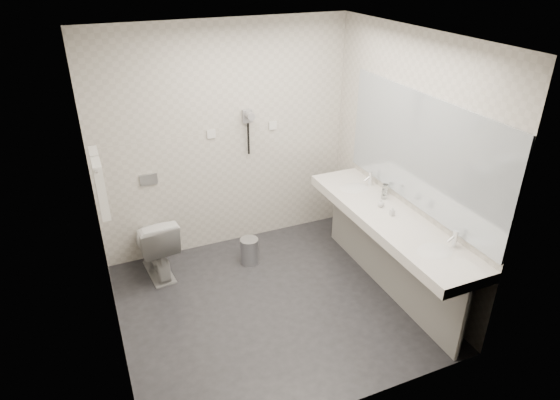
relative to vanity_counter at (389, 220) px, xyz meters
name	(u,v)px	position (x,y,z in m)	size (l,w,h in m)	color
floor	(272,305)	(-1.12, 0.20, -0.80)	(2.80, 2.80, 0.00)	#242428
ceiling	(269,38)	(-1.12, 0.20, 1.70)	(2.80, 2.80, 0.00)	silver
wall_back	(225,141)	(-1.12, 1.50, 0.45)	(2.80, 2.80, 0.00)	beige
wall_front	(348,273)	(-1.12, -1.10, 0.45)	(2.80, 2.80, 0.00)	beige
wall_left	(99,222)	(-2.52, 0.20, 0.45)	(2.60, 2.60, 0.00)	beige
wall_right	(406,164)	(0.27, 0.20, 0.45)	(2.60, 2.60, 0.00)	beige
vanity_counter	(389,220)	(0.00, 0.00, 0.00)	(0.55, 2.20, 0.10)	silver
vanity_panel	(387,257)	(0.02, 0.00, -0.42)	(0.03, 2.15, 0.75)	gray
vanity_post_near	(463,323)	(0.05, -1.04, -0.42)	(0.06, 0.06, 0.75)	silver
vanity_post_far	(338,210)	(0.05, 1.04, -0.42)	(0.06, 0.06, 0.75)	silver
mirror	(421,152)	(0.26, 0.00, 0.65)	(0.02, 2.20, 1.05)	#B2BCC6
basin_near	(435,252)	(0.00, -0.65, 0.04)	(0.40, 0.31, 0.05)	silver
basin_far	(354,189)	(0.00, 0.65, 0.04)	(0.40, 0.31, 0.05)	silver
faucet_near	(455,238)	(0.19, -0.65, 0.12)	(0.04, 0.04, 0.15)	silver
faucet_far	(371,178)	(0.19, 0.65, 0.12)	(0.04, 0.04, 0.15)	silver
soap_bottle_a	(392,211)	(0.02, 0.00, 0.10)	(0.04, 0.04, 0.09)	white
soap_bottle_b	(381,203)	(0.02, 0.19, 0.09)	(0.06, 0.06, 0.08)	white
glass_left	(384,194)	(0.15, 0.32, 0.10)	(0.06, 0.06, 0.10)	silver
glass_right	(385,189)	(0.21, 0.40, 0.10)	(0.06, 0.06, 0.11)	silver
toilet	(155,244)	(-2.04, 1.18, -0.45)	(0.39, 0.69, 0.70)	silver
flush_plate	(149,180)	(-1.98, 1.49, 0.15)	(0.18, 0.02, 0.12)	#B2B5BA
pedal_bin	(249,251)	(-1.07, 0.97, -0.66)	(0.20, 0.20, 0.28)	#B2B5BA
bin_lid	(249,240)	(-1.07, 0.97, -0.51)	(0.20, 0.20, 0.01)	#B2B5BA
towel_rail	(94,159)	(-2.47, 0.75, 0.75)	(0.02, 0.02, 0.62)	silver
towel_near	(101,189)	(-2.46, 0.61, 0.53)	(0.07, 0.24, 0.48)	white
towel_far	(98,176)	(-2.46, 0.89, 0.53)	(0.07, 0.24, 0.48)	white
dryer_cradle	(247,116)	(-0.88, 1.47, 0.70)	(0.10, 0.04, 0.14)	gray
dryer_barrel	(249,115)	(-0.88, 1.40, 0.73)	(0.08, 0.08, 0.14)	gray
dryer_cord	(248,139)	(-0.88, 1.46, 0.45)	(0.02, 0.02, 0.35)	black
switch_plate_a	(211,134)	(-1.27, 1.49, 0.55)	(0.09, 0.02, 0.09)	silver
switch_plate_b	(273,126)	(-0.57, 1.49, 0.55)	(0.09, 0.02, 0.09)	silver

